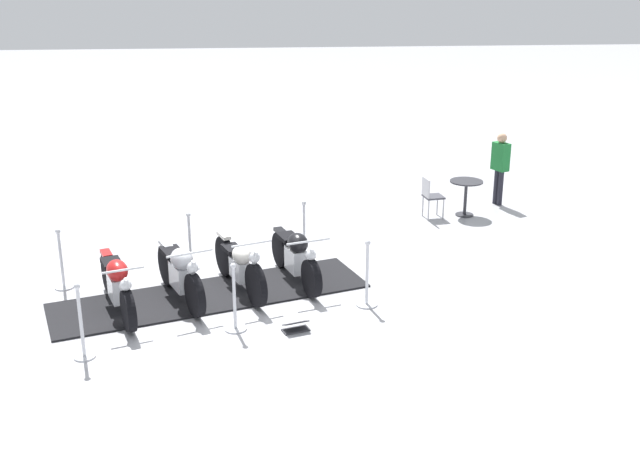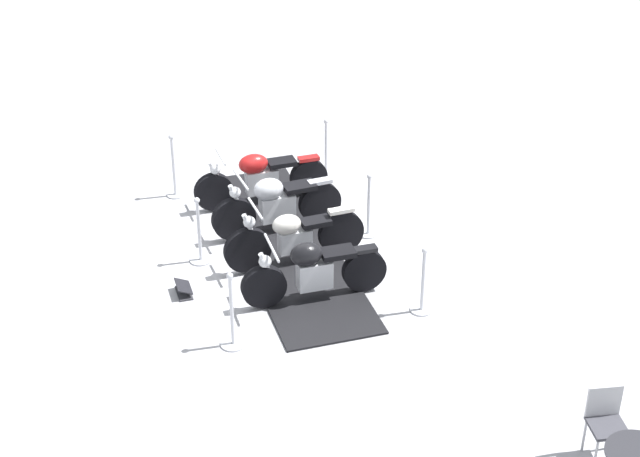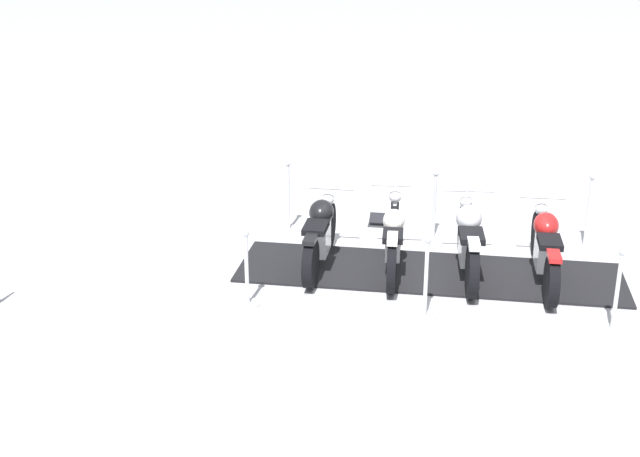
{
  "view_description": "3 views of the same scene",
  "coord_description": "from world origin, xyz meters",
  "px_view_note": "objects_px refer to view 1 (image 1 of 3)",
  "views": [
    {
      "loc": [
        11.92,
        0.75,
        5.26
      ],
      "look_at": [
        -0.81,
        1.89,
        0.86
      ],
      "focal_mm": 43.32,
      "sensor_mm": 36.0,
      "label": 1
    },
    {
      "loc": [
        -0.75,
        12.98,
        7.75
      ],
      "look_at": [
        -0.53,
        0.71,
        0.74
      ],
      "focal_mm": 54.88,
      "sensor_mm": 36.0,
      "label": 2
    },
    {
      "loc": [
        -10.31,
        -3.65,
        4.81
      ],
      "look_at": [
        -1.22,
        1.05,
        0.89
      ],
      "focal_mm": 48.59,
      "sensor_mm": 36.0,
      "label": 3
    }
  ],
  "objects_px": {
    "info_placard": "(296,327)",
    "bystander_person": "(500,162)",
    "stanchion_left_mid": "(190,249)",
    "stanchion_right_front": "(82,332)",
    "motorcycle_black": "(296,256)",
    "stanchion_left_rear": "(304,235)",
    "motorcycle_maroon": "(117,284)",
    "stanchion_left_front": "(62,269)",
    "motorcycle_cream": "(240,265)",
    "cafe_table": "(466,190)",
    "stanchion_right_rear": "(367,286)",
    "cafe_chair_near_table": "(431,195)",
    "motorcycle_chrome": "(180,272)",
    "stanchion_right_mid": "(235,309)"
  },
  "relations": [
    {
      "from": "info_placard",
      "to": "bystander_person",
      "type": "bearing_deg",
      "value": -147.79
    },
    {
      "from": "stanchion_left_mid",
      "to": "stanchion_right_front",
      "type": "xyz_separation_m",
      "value": [
        3.24,
        -1.28,
        0.02
      ]
    },
    {
      "from": "motorcycle_black",
      "to": "stanchion_right_front",
      "type": "xyz_separation_m",
      "value": [
        2.41,
        -3.14,
        -0.11
      ]
    },
    {
      "from": "stanchion_left_mid",
      "to": "stanchion_left_rear",
      "type": "bearing_deg",
      "value": 108.14
    },
    {
      "from": "motorcycle_maroon",
      "to": "stanchion_left_front",
      "type": "height_order",
      "value": "stanchion_left_front"
    },
    {
      "from": "motorcycle_cream",
      "to": "stanchion_left_rear",
      "type": "relative_size",
      "value": 2.03
    },
    {
      "from": "motorcycle_black",
      "to": "stanchion_left_front",
      "type": "relative_size",
      "value": 1.91
    },
    {
      "from": "motorcycle_cream",
      "to": "stanchion_left_mid",
      "type": "xyz_separation_m",
      "value": [
        -1.14,
        -0.91,
        -0.12
      ]
    },
    {
      "from": "motorcycle_black",
      "to": "bystander_person",
      "type": "xyz_separation_m",
      "value": [
        -4.21,
        4.9,
        0.49
      ]
    },
    {
      "from": "info_placard",
      "to": "cafe_table",
      "type": "bearing_deg",
      "value": -145.45
    },
    {
      "from": "stanchion_left_front",
      "to": "stanchion_right_rear",
      "type": "bearing_deg",
      "value": 77.02
    },
    {
      "from": "stanchion_right_rear",
      "to": "cafe_chair_near_table",
      "type": "height_order",
      "value": "stanchion_right_rear"
    },
    {
      "from": "motorcycle_cream",
      "to": "stanchion_right_front",
      "type": "bearing_deg",
      "value": -67.54
    },
    {
      "from": "motorcycle_black",
      "to": "info_placard",
      "type": "height_order",
      "value": "motorcycle_black"
    },
    {
      "from": "motorcycle_black",
      "to": "stanchion_left_mid",
      "type": "bearing_deg",
      "value": -131.68
    },
    {
      "from": "stanchion_left_front",
      "to": "stanchion_right_front",
      "type": "bearing_deg",
      "value": 18.14
    },
    {
      "from": "motorcycle_chrome",
      "to": "cafe_chair_near_table",
      "type": "height_order",
      "value": "motorcycle_chrome"
    },
    {
      "from": "stanchion_left_front",
      "to": "info_placard",
      "type": "bearing_deg",
      "value": 62.69
    },
    {
      "from": "stanchion_left_mid",
      "to": "cafe_table",
      "type": "relative_size",
      "value": 1.37
    },
    {
      "from": "motorcycle_cream",
      "to": "motorcycle_black",
      "type": "xyz_separation_m",
      "value": [
        -0.31,
        0.96,
        0.01
      ]
    },
    {
      "from": "stanchion_right_rear",
      "to": "motorcycle_black",
      "type": "bearing_deg",
      "value": -133.5
    },
    {
      "from": "cafe_table",
      "to": "stanchion_left_rear",
      "type": "bearing_deg",
      "value": -62.21
    },
    {
      "from": "bystander_person",
      "to": "motorcycle_black",
      "type": "bearing_deg",
      "value": 16.75
    },
    {
      "from": "motorcycle_cream",
      "to": "bystander_person",
      "type": "height_order",
      "value": "bystander_person"
    },
    {
      "from": "stanchion_left_mid",
      "to": "motorcycle_cream",
      "type": "bearing_deg",
      "value": 38.41
    },
    {
      "from": "stanchion_left_rear",
      "to": "stanchion_right_front",
      "type": "bearing_deg",
      "value": -40.74
    },
    {
      "from": "stanchion_right_mid",
      "to": "stanchion_left_mid",
      "type": "bearing_deg",
      "value": -161.86
    },
    {
      "from": "stanchion_left_rear",
      "to": "bystander_person",
      "type": "relative_size",
      "value": 0.62
    },
    {
      "from": "stanchion_right_rear",
      "to": "cafe_table",
      "type": "height_order",
      "value": "stanchion_right_rear"
    },
    {
      "from": "motorcycle_black",
      "to": "stanchion_right_mid",
      "type": "relative_size",
      "value": 1.9
    },
    {
      "from": "stanchion_left_mid",
      "to": "stanchion_right_mid",
      "type": "distance_m",
      "value": 2.68
    },
    {
      "from": "stanchion_left_rear",
      "to": "stanchion_right_front",
      "type": "xyz_separation_m",
      "value": [
        3.93,
        -3.39,
        0.05
      ]
    },
    {
      "from": "stanchion_left_mid",
      "to": "cafe_chair_near_table",
      "type": "distance_m",
      "value": 5.58
    },
    {
      "from": "stanchion_left_front",
      "to": "info_placard",
      "type": "xyz_separation_m",
      "value": [
        1.99,
        3.85,
        -0.29
      ]
    },
    {
      "from": "stanchion_left_front",
      "to": "stanchion_left_mid",
      "type": "distance_m",
      "value": 2.22
    },
    {
      "from": "cafe_chair_near_table",
      "to": "stanchion_left_front",
      "type": "bearing_deg",
      "value": -164.41
    },
    {
      "from": "bystander_person",
      "to": "stanchion_right_mid",
      "type": "bearing_deg",
      "value": 21.08
    },
    {
      "from": "stanchion_left_mid",
      "to": "info_placard",
      "type": "bearing_deg",
      "value": 33.01
    },
    {
      "from": "stanchion_right_rear",
      "to": "motorcycle_chrome",
      "type": "bearing_deg",
      "value": -97.6
    },
    {
      "from": "stanchion_left_mid",
      "to": "cafe_chair_near_table",
      "type": "bearing_deg",
      "value": 116.72
    },
    {
      "from": "motorcycle_chrome",
      "to": "bystander_person",
      "type": "distance_m",
      "value": 8.36
    },
    {
      "from": "motorcycle_chrome",
      "to": "info_placard",
      "type": "bearing_deg",
      "value": 33.05
    },
    {
      "from": "motorcycle_maroon",
      "to": "stanchion_left_front",
      "type": "xyz_separation_m",
      "value": [
        -1.08,
        -1.1,
        -0.14
      ]
    },
    {
      "from": "cafe_table",
      "to": "stanchion_right_front",
      "type": "bearing_deg",
      "value": -50.28
    },
    {
      "from": "motorcycle_maroon",
      "to": "bystander_person",
      "type": "relative_size",
      "value": 1.32
    },
    {
      "from": "motorcycle_cream",
      "to": "cafe_chair_near_table",
      "type": "relative_size",
      "value": 2.31
    },
    {
      "from": "motorcycle_black",
      "to": "stanchion_right_mid",
      "type": "height_order",
      "value": "stanchion_right_mid"
    },
    {
      "from": "motorcycle_cream",
      "to": "stanchion_right_mid",
      "type": "bearing_deg",
      "value": -24.31
    },
    {
      "from": "stanchion_right_front",
      "to": "stanchion_right_mid",
      "type": "bearing_deg",
      "value": 108.14
    },
    {
      "from": "cafe_table",
      "to": "stanchion_left_mid",
      "type": "bearing_deg",
      "value": -65.57
    }
  ]
}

